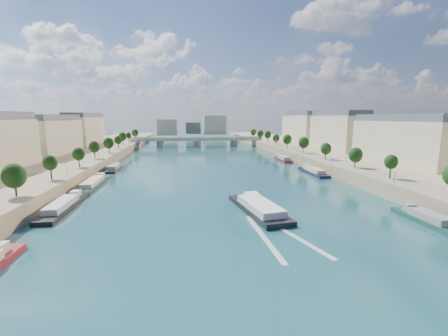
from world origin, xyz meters
name	(u,v)px	position (x,y,z in m)	size (l,w,h in m)	color
ground	(210,171)	(0.00, 100.00, 0.00)	(700.00, 700.00, 0.00)	#0D363A
quay_left	(46,170)	(-72.00, 100.00, 2.50)	(44.00, 520.00, 5.00)	#9E8460
quay_right	(353,163)	(72.00, 100.00, 2.50)	(44.00, 520.00, 5.00)	#9E8460
pave_left	(82,163)	(-57.00, 100.00, 5.05)	(14.00, 520.00, 0.10)	gray
pave_right	(325,159)	(57.00, 100.00, 5.05)	(14.00, 520.00, 0.10)	gray
trees_left	(87,151)	(-55.00, 102.00, 10.48)	(4.80, 268.80, 8.26)	#382B1E
trees_right	(313,146)	(55.00, 110.00, 10.48)	(4.80, 268.80, 8.26)	#382B1E
lamps_left	(85,160)	(-52.50, 90.00, 7.78)	(0.36, 200.36, 4.28)	black
lamps_right	(313,152)	(52.50, 105.00, 7.78)	(0.36, 200.36, 4.28)	black
buildings_left	(25,136)	(-85.00, 112.00, 16.45)	(16.00, 226.00, 23.20)	beige
buildings_right	(365,134)	(85.00, 112.00, 16.45)	(16.00, 226.00, 23.20)	beige
skyline	(196,126)	(3.19, 319.52, 14.66)	(79.00, 42.00, 22.00)	beige
bridge	(198,141)	(0.00, 223.36, 5.08)	(112.00, 12.00, 8.15)	#C1B79E
tour_barge	(258,208)	(7.34, 37.58, 1.03)	(12.10, 28.28, 3.76)	black
wake	(277,235)	(7.34, 20.97, 0.02)	(11.70, 26.03, 0.04)	silver
moored_barges_left	(80,194)	(-45.50, 60.55, 0.84)	(5.00, 118.39, 3.60)	maroon
moored_barges_right	(351,188)	(45.50, 56.78, 0.84)	(5.00, 159.90, 3.60)	black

